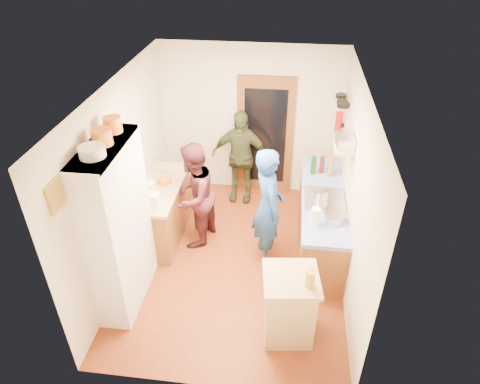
% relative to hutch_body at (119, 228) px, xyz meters
% --- Properties ---
extents(floor, '(3.00, 4.00, 0.02)m').
position_rel_hutch_body_xyz_m(floor, '(1.30, 0.80, -1.11)').
color(floor, maroon).
rests_on(floor, ground).
extents(ceiling, '(3.00, 4.00, 0.02)m').
position_rel_hutch_body_xyz_m(ceiling, '(1.30, 0.80, 1.51)').
color(ceiling, silver).
rests_on(ceiling, ground).
extents(wall_back, '(3.00, 0.02, 2.60)m').
position_rel_hutch_body_xyz_m(wall_back, '(1.30, 2.81, 0.20)').
color(wall_back, beige).
rests_on(wall_back, ground).
extents(wall_front, '(3.00, 0.02, 2.60)m').
position_rel_hutch_body_xyz_m(wall_front, '(1.30, -1.21, 0.20)').
color(wall_front, beige).
rests_on(wall_front, ground).
extents(wall_left, '(0.02, 4.00, 2.60)m').
position_rel_hutch_body_xyz_m(wall_left, '(-0.21, 0.80, 0.20)').
color(wall_left, beige).
rests_on(wall_left, ground).
extents(wall_right, '(0.02, 4.00, 2.60)m').
position_rel_hutch_body_xyz_m(wall_right, '(2.81, 0.80, 0.20)').
color(wall_right, beige).
rests_on(wall_right, ground).
extents(door_frame, '(0.95, 0.06, 2.10)m').
position_rel_hutch_body_xyz_m(door_frame, '(1.55, 2.77, -0.05)').
color(door_frame, brown).
rests_on(door_frame, ground).
extents(door_glass, '(0.70, 0.02, 1.70)m').
position_rel_hutch_body_xyz_m(door_glass, '(1.55, 2.74, -0.05)').
color(door_glass, black).
rests_on(door_glass, door_frame).
extents(hutch_body, '(0.40, 1.20, 2.20)m').
position_rel_hutch_body_xyz_m(hutch_body, '(0.00, 0.00, 0.00)').
color(hutch_body, white).
rests_on(hutch_body, ground).
extents(hutch_top_shelf, '(0.40, 1.14, 0.04)m').
position_rel_hutch_body_xyz_m(hutch_top_shelf, '(0.00, 0.00, 1.08)').
color(hutch_top_shelf, white).
rests_on(hutch_top_shelf, hutch_body).
extents(plate_stack, '(0.27, 0.27, 0.11)m').
position_rel_hutch_body_xyz_m(plate_stack, '(0.00, -0.24, 1.16)').
color(plate_stack, white).
rests_on(plate_stack, hutch_top_shelf).
extents(orange_pot_a, '(0.21, 0.21, 0.17)m').
position_rel_hutch_body_xyz_m(orange_pot_a, '(0.00, 0.03, 1.19)').
color(orange_pot_a, orange).
rests_on(orange_pot_a, hutch_top_shelf).
extents(orange_pot_b, '(0.20, 0.20, 0.18)m').
position_rel_hutch_body_xyz_m(orange_pot_b, '(0.00, 0.34, 1.19)').
color(orange_pot_b, orange).
rests_on(orange_pot_b, hutch_top_shelf).
extents(left_counter_base, '(0.60, 1.40, 0.85)m').
position_rel_hutch_body_xyz_m(left_counter_base, '(0.10, 1.25, -0.68)').
color(left_counter_base, brown).
rests_on(left_counter_base, ground).
extents(left_counter_top, '(0.64, 1.44, 0.05)m').
position_rel_hutch_body_xyz_m(left_counter_top, '(0.10, 1.25, -0.23)').
color(left_counter_top, tan).
rests_on(left_counter_top, left_counter_base).
extents(toaster, '(0.25, 0.17, 0.18)m').
position_rel_hutch_body_xyz_m(toaster, '(0.15, 0.77, -0.11)').
color(toaster, white).
rests_on(toaster, left_counter_top).
extents(kettle, '(0.18, 0.18, 0.18)m').
position_rel_hutch_body_xyz_m(kettle, '(0.05, 1.05, -0.11)').
color(kettle, white).
rests_on(kettle, left_counter_top).
extents(orange_bowl, '(0.20, 0.20, 0.09)m').
position_rel_hutch_body_xyz_m(orange_bowl, '(0.18, 1.34, -0.16)').
color(orange_bowl, orange).
rests_on(orange_bowl, left_counter_top).
extents(chopping_board, '(0.36, 0.31, 0.02)m').
position_rel_hutch_body_xyz_m(chopping_board, '(0.12, 1.74, -0.19)').
color(chopping_board, tan).
rests_on(chopping_board, left_counter_top).
extents(right_counter_base, '(0.60, 2.20, 0.84)m').
position_rel_hutch_body_xyz_m(right_counter_base, '(2.50, 1.30, -0.68)').
color(right_counter_base, brown).
rests_on(right_counter_base, ground).
extents(right_counter_top, '(0.62, 2.22, 0.06)m').
position_rel_hutch_body_xyz_m(right_counter_top, '(2.50, 1.30, -0.23)').
color(right_counter_top, '#0D25B7').
rests_on(right_counter_top, right_counter_base).
extents(hob, '(0.55, 0.58, 0.04)m').
position_rel_hutch_body_xyz_m(hob, '(2.50, 1.18, -0.18)').
color(hob, silver).
rests_on(hob, right_counter_top).
extents(pot_on_hob, '(0.19, 0.19, 0.12)m').
position_rel_hutch_body_xyz_m(pot_on_hob, '(2.45, 1.20, -0.10)').
color(pot_on_hob, silver).
rests_on(pot_on_hob, hob).
extents(bottle_a, '(0.08, 0.08, 0.30)m').
position_rel_hutch_body_xyz_m(bottle_a, '(2.35, 1.89, -0.05)').
color(bottle_a, '#143F14').
rests_on(bottle_a, right_counter_top).
extents(bottle_b, '(0.08, 0.08, 0.28)m').
position_rel_hutch_body_xyz_m(bottle_b, '(2.48, 1.93, -0.06)').
color(bottle_b, '#591419').
rests_on(bottle_b, right_counter_top).
extents(bottle_c, '(0.09, 0.09, 0.33)m').
position_rel_hutch_body_xyz_m(bottle_c, '(2.61, 1.86, -0.03)').
color(bottle_c, olive).
rests_on(bottle_c, right_counter_top).
extents(paper_towel, '(0.12, 0.12, 0.26)m').
position_rel_hutch_body_xyz_m(paper_towel, '(2.35, 0.60, -0.07)').
color(paper_towel, white).
rests_on(paper_towel, right_counter_top).
extents(mixing_bowl, '(0.33, 0.33, 0.10)m').
position_rel_hutch_body_xyz_m(mixing_bowl, '(2.60, 0.72, -0.15)').
color(mixing_bowl, silver).
rests_on(mixing_bowl, right_counter_top).
extents(island_base, '(0.61, 0.61, 0.86)m').
position_rel_hutch_body_xyz_m(island_base, '(2.08, -0.38, -0.67)').
color(island_base, tan).
rests_on(island_base, ground).
extents(island_top, '(0.69, 0.69, 0.05)m').
position_rel_hutch_body_xyz_m(island_top, '(2.08, -0.38, -0.22)').
color(island_top, tan).
rests_on(island_top, island_base).
extents(cutting_board, '(0.38, 0.32, 0.02)m').
position_rel_hutch_body_xyz_m(cutting_board, '(2.03, -0.34, -0.21)').
color(cutting_board, white).
rests_on(cutting_board, island_top).
extents(oil_jar, '(0.11, 0.11, 0.20)m').
position_rel_hutch_body_xyz_m(oil_jar, '(2.27, -0.48, -0.09)').
color(oil_jar, '#AD9E2D').
rests_on(oil_jar, island_top).
extents(pan_rail, '(0.02, 0.65, 0.02)m').
position_rel_hutch_body_xyz_m(pan_rail, '(2.76, 2.33, 0.95)').
color(pan_rail, silver).
rests_on(pan_rail, wall_right).
extents(pan_hang_a, '(0.18, 0.18, 0.05)m').
position_rel_hutch_body_xyz_m(pan_hang_a, '(2.70, 2.15, 0.82)').
color(pan_hang_a, black).
rests_on(pan_hang_a, pan_rail).
extents(pan_hang_b, '(0.16, 0.16, 0.05)m').
position_rel_hutch_body_xyz_m(pan_hang_b, '(2.70, 2.35, 0.80)').
color(pan_hang_b, black).
rests_on(pan_hang_b, pan_rail).
extents(pan_hang_c, '(0.17, 0.17, 0.05)m').
position_rel_hutch_body_xyz_m(pan_hang_c, '(2.70, 2.55, 0.81)').
color(pan_hang_c, black).
rests_on(pan_hang_c, pan_rail).
extents(wall_shelf, '(0.26, 0.42, 0.03)m').
position_rel_hutch_body_xyz_m(wall_shelf, '(2.67, 1.25, 0.60)').
color(wall_shelf, tan).
rests_on(wall_shelf, wall_right).
extents(radio, '(0.24, 0.31, 0.15)m').
position_rel_hutch_body_xyz_m(radio, '(2.67, 1.25, 0.69)').
color(radio, silver).
rests_on(radio, wall_shelf).
extents(ext_bracket, '(0.06, 0.10, 0.04)m').
position_rel_hutch_body_xyz_m(ext_bracket, '(2.77, 2.50, 0.35)').
color(ext_bracket, black).
rests_on(ext_bracket, wall_right).
extents(fire_extinguisher, '(0.11, 0.11, 0.32)m').
position_rel_hutch_body_xyz_m(fire_extinguisher, '(2.71, 2.50, 0.40)').
color(fire_extinguisher, red).
rests_on(fire_extinguisher, wall_right).
extents(picture_frame, '(0.03, 0.25, 0.30)m').
position_rel_hutch_body_xyz_m(picture_frame, '(-0.18, -0.75, 0.95)').
color(picture_frame, gold).
rests_on(picture_frame, wall_left).
extents(person_hob, '(0.60, 0.74, 1.76)m').
position_rel_hutch_body_xyz_m(person_hob, '(1.77, 0.94, -0.22)').
color(person_hob, navy).
rests_on(person_hob, ground).
extents(person_left, '(0.79, 0.92, 1.63)m').
position_rel_hutch_body_xyz_m(person_left, '(0.68, 1.21, -0.28)').
color(person_left, '#481D23').
rests_on(person_left, ground).
extents(person_back, '(0.98, 0.45, 1.64)m').
position_rel_hutch_body_xyz_m(person_back, '(1.17, 2.42, -0.28)').
color(person_back, '#32391F').
rests_on(person_back, ground).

